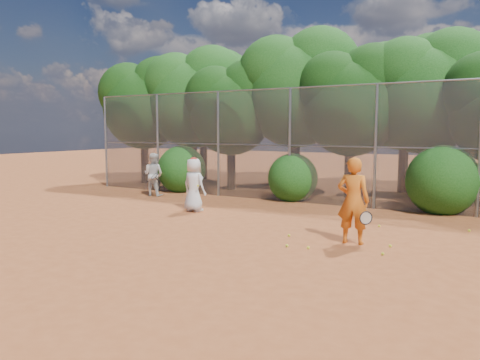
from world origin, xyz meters
The scene contains 24 objects.
ground centered at (0.00, 0.00, 0.00)m, with size 80.00×80.00×0.00m, color #984922.
fence_back centered at (-0.12, 6.00, 2.05)m, with size 20.05×0.09×4.03m.
tree_0 centered at (-9.44, 8.04, 3.93)m, with size 4.38×3.81×6.00m.
tree_1 centered at (-6.94, 8.54, 4.16)m, with size 4.64×4.03×6.35m.
tree_2 centered at (-4.45, 7.83, 3.58)m, with size 3.99×3.47×5.47m.
tree_3 centered at (-1.94, 8.84, 4.40)m, with size 4.89×4.26×6.70m.
tree_4 centered at (0.55, 8.24, 3.76)m, with size 4.19×3.64×5.73m.
tree_5 centered at (3.06, 9.04, 4.05)m, with size 4.51×3.92×6.17m.
tree_9 centered at (-7.94, 10.84, 4.34)m, with size 4.83×4.20×6.62m.
tree_10 centered at (-2.93, 11.05, 4.63)m, with size 5.15×4.48×7.06m.
tree_11 centered at (2.06, 10.64, 4.16)m, with size 4.64×4.03×6.35m.
bush_0 centered at (-6.00, 6.30, 1.00)m, with size 2.00×2.00×2.00m, color #154511.
bush_1 centered at (-1.00, 6.30, 0.90)m, with size 1.80×1.80×1.80m, color #154511.
bush_2 centered at (4.00, 6.30, 1.10)m, with size 2.20×2.20×2.20m, color #154511.
player_yellow centered at (2.78, 1.04, 0.98)m, with size 0.85×0.58×1.96m.
player_teen centered at (-2.76, 2.66, 0.85)m, with size 0.88×0.64×1.70m.
player_white centered at (-6.14, 4.69, 0.83)m, with size 0.92×0.83×1.66m.
ball_0 centered at (3.62, 0.36, 0.03)m, with size 0.07×0.07×0.07m, color yellow.
ball_1 centered at (2.88, 3.14, 0.03)m, with size 0.07×0.07×0.07m, color yellow.
ball_2 centered at (2.11, 0.06, 0.03)m, with size 0.07×0.07×0.07m, color yellow.
ball_3 centered at (3.60, 1.11, 0.03)m, with size 0.07×0.07×0.07m, color yellow.
ball_4 centered at (1.27, 0.93, 0.03)m, with size 0.07×0.07×0.07m, color yellow.
ball_5 centered at (4.97, 3.69, 0.03)m, with size 0.07×0.07×0.07m, color yellow.
ball_6 centered at (1.64, -0.01, 0.03)m, with size 0.07×0.07×0.07m, color yellow.
Camera 1 is at (5.77, -9.18, 2.57)m, focal length 35.00 mm.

